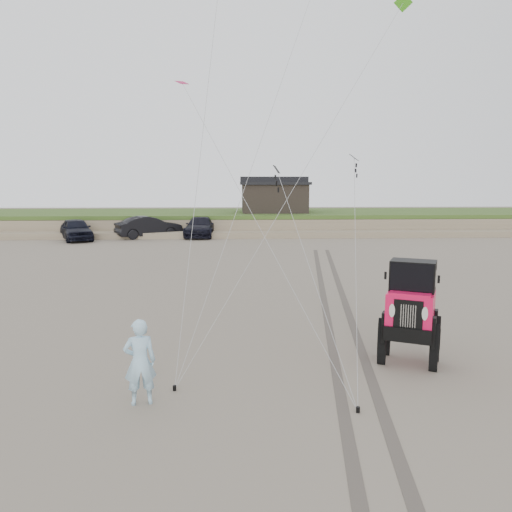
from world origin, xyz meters
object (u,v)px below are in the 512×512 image
at_px(truck_b, 149,227).
at_px(man, 140,362).
at_px(cabin, 274,196).
at_px(jeep, 410,323).
at_px(truck_a, 76,229).
at_px(truck_c, 201,227).

relative_size(truck_b, man, 2.94).
bearing_deg(truck_b, cabin, -88.66).
xyz_separation_m(truck_b, jeep, (11.45, -29.43, 0.17)).
height_order(truck_a, truck_b, truck_b).
bearing_deg(truck_b, truck_a, 78.14).
relative_size(cabin, truck_c, 1.11).
distance_m(truck_c, jeep, 30.95).
height_order(truck_a, jeep, jeep).
relative_size(cabin, truck_a, 1.26).
bearing_deg(jeep, cabin, 116.41).
distance_m(cabin, jeep, 35.54).
bearing_deg(truck_a, truck_b, -9.79).
distance_m(truck_a, truck_b, 5.71).
height_order(cabin, truck_a, cabin).
xyz_separation_m(jeep, man, (-6.44, -2.07, -0.14)).
distance_m(truck_a, jeep, 32.62).
bearing_deg(jeep, truck_c, 128.98).
relative_size(cabin, jeep, 1.12).
distance_m(truck_a, truck_c, 9.95).
xyz_separation_m(cabin, truck_a, (-16.35, -7.59, -2.37)).
height_order(truck_b, truck_c, truck_b).
bearing_deg(truck_a, cabin, -0.74).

